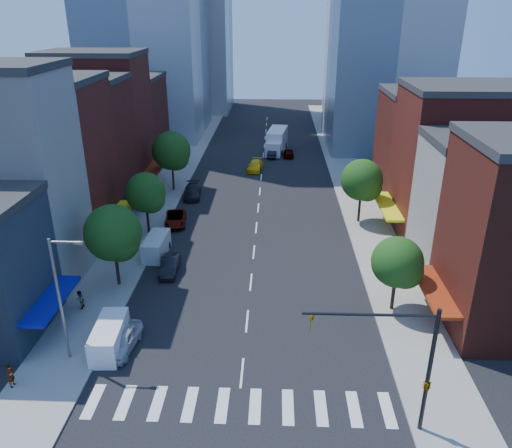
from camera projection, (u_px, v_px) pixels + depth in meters
The scene contains 30 objects.
ground at pixel (242, 373), 33.16m from camera, with size 220.00×220.00×0.00m, color black.
sidewalk_left at pixel (172, 180), 70.29m from camera, with size 5.00×120.00×0.15m, color gray.
sidewalk_right at pixel (350, 182), 69.36m from camera, with size 5.00×120.00×0.15m, color gray.
crosswalk at pixel (239, 406), 30.40m from camera, with size 19.00×3.00×0.01m, color silver.
bldg_left_2 at pixel (44, 165), 49.57m from camera, with size 12.00×9.00×16.00m, color #5E1A16.
bldg_left_3 at pixel (77, 148), 57.57m from camera, with size 12.00×8.00×15.00m, color #4F1B13.
bldg_left_4 at pixel (100, 124), 64.97m from camera, with size 12.00×9.00×17.00m, color #5E1A16.
bldg_left_5 at pixel (122, 124), 74.48m from camera, with size 12.00×10.00×13.00m, color #4F1B13.
bldg_right_1 at pixel (491, 210), 43.77m from camera, with size 12.00×8.00×12.00m, color beige.
bldg_right_2 at pixel (459, 165), 51.43m from camera, with size 12.00×10.00×15.00m, color #5E1A16.
bldg_right_3 at pixel (431, 149), 61.00m from camera, with size 12.00×10.00×13.00m, color #4F1B13.
traffic_signal at pixel (419, 372), 27.02m from camera, with size 7.24×2.24×8.00m.
streetlight at pixel (61, 293), 32.42m from camera, with size 2.25×0.25×9.00m.
tree_left_near at pixel (115, 235), 41.67m from camera, with size 4.80×4.80×7.30m.
tree_left_mid at pixel (147, 194), 51.90m from camera, with size 4.20×4.20×6.65m.
tree_left_far at pixel (172, 152), 64.47m from camera, with size 5.00×5.00×7.75m.
tree_right_near at pixel (399, 264), 38.34m from camera, with size 4.00×4.00×6.20m.
tree_right_far at pixel (363, 182), 54.58m from camera, with size 4.60×4.60×7.20m.
parked_car_front at pixel (122, 340), 35.22m from camera, with size 1.77×4.39×1.49m, color silver.
parked_car_second at pixel (170, 265), 45.58m from camera, with size 1.48×4.26×1.40m, color black.
parked_car_third at pixel (175, 219), 55.79m from camera, with size 2.23×4.83×1.34m, color #999999.
parked_car_rear at pixel (192, 192), 63.92m from camera, with size 2.06×5.07×1.47m, color black.
cargo_van_near at pixel (109, 338), 35.01m from camera, with size 2.18×4.81×2.00m.
cargo_van_far at pixel (156, 247), 48.55m from camera, with size 2.02×4.67×1.96m.
taxi at pixel (255, 166), 74.58m from camera, with size 1.96×4.83×1.40m, color yellow.
traffic_car_oncoming at pixel (272, 153), 81.35m from camera, with size 1.50×4.29×1.41m, color black.
traffic_car_far at pixel (289, 153), 81.44m from camera, with size 1.57×3.91×1.33m, color #999999.
box_truck at pixel (277, 141), 84.23m from camera, with size 3.83×9.29×3.63m.
pedestrian_near at pixel (11, 375), 31.47m from camera, with size 0.60×0.39×1.65m, color #999999.
pedestrian_far at pixel (80, 300), 39.71m from camera, with size 0.77×0.60×1.57m, color #999999.
Camera 1 is at (2.00, -26.46, 22.23)m, focal length 35.00 mm.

